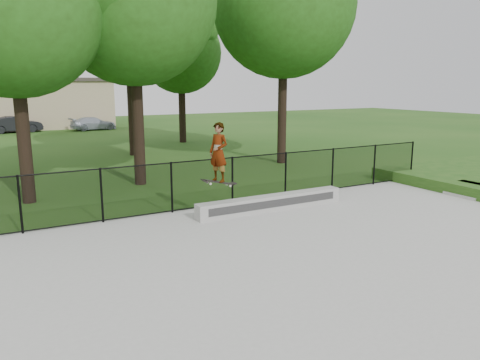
{
  "coord_description": "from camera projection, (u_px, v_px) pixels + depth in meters",
  "views": [
    {
      "loc": [
        -6.74,
        -6.58,
        3.73
      ],
      "look_at": [
        -0.68,
        4.2,
        1.2
      ],
      "focal_mm": 35.0,
      "sensor_mm": 36.0,
      "label": 1
    }
  ],
  "objects": [
    {
      "name": "ground",
      "position": [
        369.0,
        270.0,
        9.6
      ],
      "size": [
        100.0,
        100.0,
        0.0
      ],
      "primitive_type": "plane",
      "color": "#214E16",
      "rests_on": "ground"
    },
    {
      "name": "concrete_slab",
      "position": [
        369.0,
        268.0,
        9.6
      ],
      "size": [
        14.0,
        12.0,
        0.06
      ],
      "primitive_type": "cube",
      "color": "#A8A8A3",
      "rests_on": "ground"
    },
    {
      "name": "grind_ledge",
      "position": [
        272.0,
        203.0,
        13.88
      ],
      "size": [
        4.84,
        0.4,
        0.45
      ],
      "primitive_type": "cube",
      "color": "#A5A4A0",
      "rests_on": "concrete_slab"
    },
    {
      "name": "car_b",
      "position": [
        16.0,
        124.0,
        36.83
      ],
      "size": [
        3.62,
        1.69,
        1.28
      ],
      "primitive_type": "imported",
      "rotation": [
        0.0,
        0.0,
        1.67
      ],
      "color": "black",
      "rests_on": "ground"
    },
    {
      "name": "car_c",
      "position": [
        93.0,
        124.0,
        38.89
      ],
      "size": [
        3.6,
        1.99,
        1.08
      ],
      "primitive_type": "imported",
      "rotation": [
        0.0,
        0.0,
        1.72
      ],
      "color": "#A8B0BE",
      "rests_on": "ground"
    },
    {
      "name": "skater_airborne",
      "position": [
        219.0,
        154.0,
        12.57
      ],
      "size": [
        0.83,
        0.69,
        1.79
      ],
      "color": "black",
      "rests_on": "ground"
    },
    {
      "name": "chainlink_fence",
      "position": [
        232.0,
        181.0,
        14.48
      ],
      "size": [
        16.06,
        0.06,
        1.5
      ],
      "color": "black",
      "rests_on": "concrete_slab"
    },
    {
      "name": "concrete_steps",
      "position": [
        471.0,
        192.0,
        15.77
      ],
      "size": [
        1.07,
        1.2,
        0.45
      ],
      "color": "#A8A8A3",
      "rests_on": "ground"
    },
    {
      "name": "tree_row",
      "position": [
        138.0,
        19.0,
        20.28
      ],
      "size": [
        20.55,
        17.78,
        10.5
      ],
      "color": "black",
      "rests_on": "ground"
    },
    {
      "name": "distant_building",
      "position": [
        37.0,
        103.0,
        40.67
      ],
      "size": [
        12.4,
        6.4,
        4.3
      ],
      "color": "tan",
      "rests_on": "ground"
    }
  ]
}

